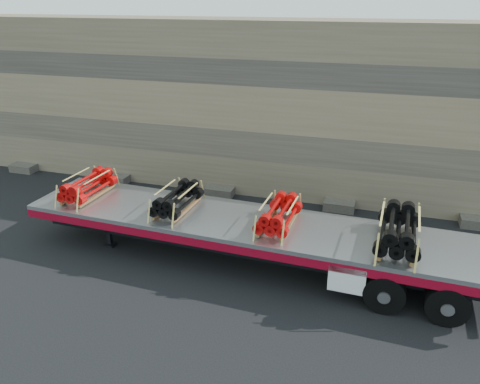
{
  "coord_description": "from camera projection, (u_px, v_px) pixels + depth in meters",
  "views": [
    {
      "loc": [
        3.19,
        -12.51,
        7.82
      ],
      "look_at": [
        -1.07,
        1.35,
        1.74
      ],
      "focal_mm": 35.0,
      "sensor_mm": 36.0,
      "label": 1
    }
  ],
  "objects": [
    {
      "name": "ground",
      "position": [
        260.0,
        261.0,
        14.92
      ],
      "size": [
        120.0,
        120.0,
        0.0
      ],
      "primitive_type": "plane",
      "color": "black",
      "rests_on": "ground"
    },
    {
      "name": "rock_wall",
      "position": [
        301.0,
        109.0,
        19.29
      ],
      "size": [
        44.0,
        3.0,
        7.0
      ],
      "primitive_type": "cube",
      "color": "#7A6B54",
      "rests_on": "ground"
    },
    {
      "name": "trailer",
      "position": [
        246.0,
        241.0,
        14.69
      ],
      "size": [
        14.45,
        3.35,
        1.44
      ],
      "primitive_type": null,
      "rotation": [
        0.0,
        0.0,
        -0.04
      ],
      "color": "#9D9FA4",
      "rests_on": "ground"
    },
    {
      "name": "bundle_front",
      "position": [
        88.0,
        186.0,
        16.03
      ],
      "size": [
        1.11,
        2.09,
        0.73
      ],
      "primitive_type": null,
      "rotation": [
        0.0,
        0.0,
        -0.04
      ],
      "color": "#BF0B0A",
      "rests_on": "trailer"
    },
    {
      "name": "bundle_midfront",
      "position": [
        177.0,
        200.0,
        14.99
      ],
      "size": [
        1.08,
        2.04,
        0.71
      ],
      "primitive_type": null,
      "rotation": [
        0.0,
        0.0,
        -0.04
      ],
      "color": "black",
      "rests_on": "trailer"
    },
    {
      "name": "bundle_midrear",
      "position": [
        279.0,
        215.0,
        13.95
      ],
      "size": [
        1.08,
        2.04,
        0.71
      ],
      "primitive_type": null,
      "rotation": [
        0.0,
        0.0,
        -0.04
      ],
      "color": "#BF0B0A",
      "rests_on": "trailer"
    },
    {
      "name": "bundle_rear",
      "position": [
        399.0,
        231.0,
        12.88
      ],
      "size": [
        1.28,
        2.4,
        0.84
      ],
      "primitive_type": null,
      "rotation": [
        0.0,
        0.0,
        -0.04
      ],
      "color": "black",
      "rests_on": "trailer"
    }
  ]
}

